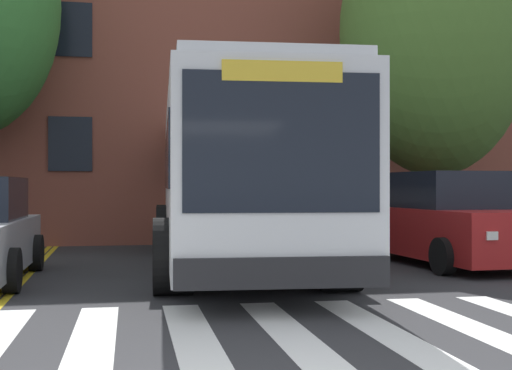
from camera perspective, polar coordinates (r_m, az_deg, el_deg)
The scene contains 8 objects.
crosswalk at distance 7.23m, azimuth -8.95°, elevation -12.41°, with size 11.66×4.60×0.01m.
lane_line_yellow_inner at distance 21.18m, azimuth -15.67°, elevation -4.27°, with size 0.12×36.00×0.01m, color gold.
lane_line_yellow_outer at distance 21.17m, azimuth -15.24°, elevation -4.27°, with size 0.12×36.00×0.01m, color gold.
city_bus at distance 13.77m, azimuth -1.81°, elevation 0.72°, with size 3.53×11.44×3.24m.
car_red_far_lane at distance 14.49m, azimuth 15.14°, elevation -2.91°, with size 2.23×4.73×1.83m.
car_tan_behind_bus at distance 22.54m, azimuth -2.59°, elevation -1.43°, with size 2.53×5.11×2.14m.
street_tree_curbside_large at distance 18.06m, azimuth 14.13°, elevation 11.68°, with size 5.73×5.55×8.71m.
building_facade at distance 22.73m, azimuth -14.10°, elevation 9.34°, with size 39.20×7.18×10.53m.
Camera 1 is at (-0.92, -4.33, 1.55)m, focal length 50.00 mm.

